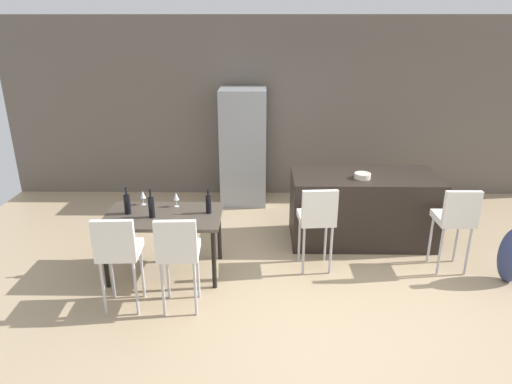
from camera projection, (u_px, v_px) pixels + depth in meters
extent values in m
plane|color=tan|center=(329.00, 278.00, 5.27)|extent=(10.00, 10.00, 0.00)
cube|color=#665B51|center=(310.00, 109.00, 7.45)|extent=(10.00, 0.12, 2.90)
cube|color=black|center=(363.00, 208.00, 6.05)|extent=(1.89, 0.89, 0.92)
cube|color=white|center=(316.00, 218.00, 5.28)|extent=(0.43, 0.43, 0.08)
cube|color=white|center=(320.00, 206.00, 5.04)|extent=(0.40, 0.09, 0.36)
cylinder|color=#B2B2B7|center=(299.00, 239.00, 5.54)|extent=(0.03, 0.03, 0.61)
cylinder|color=#B2B2B7|center=(325.00, 238.00, 5.56)|extent=(0.03, 0.03, 0.61)
cylinder|color=#B2B2B7|center=(304.00, 251.00, 5.24)|extent=(0.03, 0.03, 0.61)
cylinder|color=#B2B2B7|center=(331.00, 250.00, 5.26)|extent=(0.03, 0.03, 0.61)
cube|color=white|center=(453.00, 218.00, 5.26)|extent=(0.40, 0.40, 0.08)
cube|color=white|center=(462.00, 206.00, 5.02)|extent=(0.40, 0.06, 0.36)
cylinder|color=#B2B2B7|center=(430.00, 239.00, 5.53)|extent=(0.03, 0.03, 0.61)
cylinder|color=#B2B2B7|center=(457.00, 239.00, 5.53)|extent=(0.03, 0.03, 0.61)
cylinder|color=#B2B2B7|center=(440.00, 251.00, 5.23)|extent=(0.03, 0.03, 0.61)
cylinder|color=#B2B2B7|center=(468.00, 252.00, 5.23)|extent=(0.03, 0.03, 0.61)
cube|color=#4C4238|center=(163.00, 216.00, 5.15)|extent=(1.32, 0.78, 0.04)
cylinder|color=black|center=(123.00, 233.00, 5.59)|extent=(0.05, 0.05, 0.70)
cylinder|color=black|center=(219.00, 233.00, 5.58)|extent=(0.05, 0.05, 0.70)
cylinder|color=black|center=(105.00, 259.00, 4.97)|extent=(0.05, 0.05, 0.70)
cylinder|color=black|center=(214.00, 260.00, 4.96)|extent=(0.05, 0.05, 0.70)
cube|color=white|center=(120.00, 250.00, 4.53)|extent=(0.42, 0.42, 0.08)
cube|color=white|center=(113.00, 238.00, 4.29)|extent=(0.40, 0.08, 0.36)
cylinder|color=#B2B2B7|center=(112.00, 272.00, 4.79)|extent=(0.03, 0.03, 0.61)
cylinder|color=#B2B2B7|center=(142.00, 272.00, 4.80)|extent=(0.03, 0.03, 0.61)
cylinder|color=#B2B2B7|center=(103.00, 289.00, 4.49)|extent=(0.03, 0.03, 0.61)
cylinder|color=#B2B2B7|center=(136.00, 288.00, 4.50)|extent=(0.03, 0.03, 0.61)
cube|color=white|center=(179.00, 251.00, 4.52)|extent=(0.42, 0.42, 0.08)
cube|color=white|center=(175.00, 238.00, 4.28)|extent=(0.40, 0.08, 0.36)
cylinder|color=#B2B2B7|center=(168.00, 273.00, 4.79)|extent=(0.03, 0.03, 0.61)
cylinder|color=#B2B2B7|center=(198.00, 272.00, 4.80)|extent=(0.03, 0.03, 0.61)
cylinder|color=#B2B2B7|center=(163.00, 289.00, 4.49)|extent=(0.03, 0.03, 0.61)
cylinder|color=#B2B2B7|center=(195.00, 289.00, 4.50)|extent=(0.03, 0.03, 0.61)
cylinder|color=black|center=(127.00, 204.00, 5.13)|extent=(0.07, 0.07, 0.22)
cylinder|color=black|center=(126.00, 192.00, 5.07)|extent=(0.03, 0.03, 0.09)
cylinder|color=black|center=(151.00, 208.00, 5.03)|extent=(0.07, 0.07, 0.23)
cylinder|color=black|center=(150.00, 193.00, 4.97)|extent=(0.02, 0.02, 0.10)
cylinder|color=black|center=(209.00, 205.00, 5.15)|extent=(0.06, 0.06, 0.21)
cylinder|color=black|center=(208.00, 193.00, 5.10)|extent=(0.02, 0.02, 0.08)
cylinder|color=silver|center=(177.00, 206.00, 5.37)|extent=(0.06, 0.06, 0.00)
cylinder|color=silver|center=(176.00, 203.00, 5.35)|extent=(0.01, 0.01, 0.08)
cone|color=silver|center=(176.00, 196.00, 5.32)|extent=(0.07, 0.07, 0.09)
cylinder|color=silver|center=(144.00, 204.00, 5.42)|extent=(0.06, 0.06, 0.00)
cylinder|color=silver|center=(143.00, 201.00, 5.41)|extent=(0.01, 0.01, 0.08)
cone|color=silver|center=(143.00, 194.00, 5.38)|extent=(0.07, 0.07, 0.09)
cube|color=#939699|center=(243.00, 147.00, 7.24)|extent=(0.72, 0.68, 1.84)
cylinder|color=beige|center=(363.00, 176.00, 5.76)|extent=(0.21, 0.21, 0.07)
ellipsoid|color=navy|center=(512.00, 256.00, 5.09)|extent=(0.29, 0.29, 0.66)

